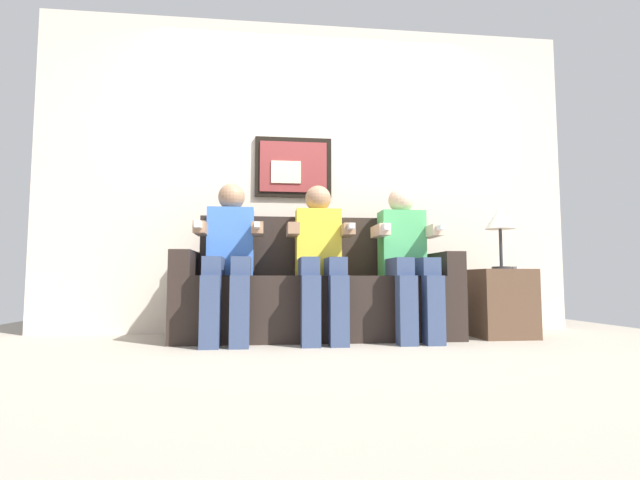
{
  "coord_description": "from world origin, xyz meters",
  "views": [
    {
      "loc": [
        -0.38,
        -3.14,
        0.42
      ],
      "look_at": [
        0.0,
        0.15,
        0.7
      ],
      "focal_mm": 26.73,
      "sensor_mm": 36.0,
      "label": 1
    }
  ],
  "objects_px": {
    "table_lamp": "(500,221)",
    "person_in_middle": "(320,254)",
    "person_on_left": "(229,253)",
    "person_on_right": "(407,254)",
    "spare_remote_on_table": "(515,268)",
    "couch": "(317,295)",
    "side_table_right": "(501,303)"
  },
  "relations": [
    {
      "from": "table_lamp",
      "to": "couch",
      "type": "bearing_deg",
      "value": 174.57
    },
    {
      "from": "person_in_middle",
      "to": "side_table_right",
      "type": "relative_size",
      "value": 2.22
    },
    {
      "from": "couch",
      "to": "person_on_left",
      "type": "bearing_deg",
      "value": -164.98
    },
    {
      "from": "couch",
      "to": "table_lamp",
      "type": "xyz_separation_m",
      "value": [
        1.36,
        -0.13,
        0.55
      ]
    },
    {
      "from": "person_on_right",
      "to": "spare_remote_on_table",
      "type": "xyz_separation_m",
      "value": [
        0.82,
        0.02,
        -0.1
      ]
    },
    {
      "from": "couch",
      "to": "person_on_right",
      "type": "bearing_deg",
      "value": -15.03
    },
    {
      "from": "person_on_right",
      "to": "person_in_middle",
      "type": "bearing_deg",
      "value": 179.96
    },
    {
      "from": "couch",
      "to": "person_on_left",
      "type": "height_order",
      "value": "person_on_left"
    },
    {
      "from": "person_on_left",
      "to": "side_table_right",
      "type": "distance_m",
      "value": 2.01
    },
    {
      "from": "side_table_right",
      "to": "spare_remote_on_table",
      "type": "bearing_deg",
      "value": -23.13
    },
    {
      "from": "couch",
      "to": "person_on_right",
      "type": "distance_m",
      "value": 0.71
    },
    {
      "from": "person_on_left",
      "to": "table_lamp",
      "type": "relative_size",
      "value": 2.41
    },
    {
      "from": "person_in_middle",
      "to": "person_on_right",
      "type": "distance_m",
      "value": 0.62
    },
    {
      "from": "spare_remote_on_table",
      "to": "couch",
      "type": "bearing_deg",
      "value": 174.19
    },
    {
      "from": "table_lamp",
      "to": "person_in_middle",
      "type": "bearing_deg",
      "value": -178.38
    },
    {
      "from": "person_on_left",
      "to": "person_in_middle",
      "type": "height_order",
      "value": "same"
    },
    {
      "from": "person_in_middle",
      "to": "spare_remote_on_table",
      "type": "distance_m",
      "value": 1.45
    },
    {
      "from": "couch",
      "to": "spare_remote_on_table",
      "type": "height_order",
      "value": "couch"
    },
    {
      "from": "couch",
      "to": "table_lamp",
      "type": "relative_size",
      "value": 4.36
    },
    {
      "from": "person_in_middle",
      "to": "table_lamp",
      "type": "height_order",
      "value": "person_in_middle"
    },
    {
      "from": "person_in_middle",
      "to": "person_on_left",
      "type": "bearing_deg",
      "value": -179.96
    },
    {
      "from": "person_on_left",
      "to": "person_on_right",
      "type": "relative_size",
      "value": 1.0
    },
    {
      "from": "person_in_middle",
      "to": "table_lamp",
      "type": "xyz_separation_m",
      "value": [
        1.36,
        0.04,
        0.25
      ]
    },
    {
      "from": "person_on_left",
      "to": "person_in_middle",
      "type": "distance_m",
      "value": 0.63
    },
    {
      "from": "person_on_left",
      "to": "side_table_right",
      "type": "bearing_deg",
      "value": 1.78
    },
    {
      "from": "side_table_right",
      "to": "person_on_left",
      "type": "bearing_deg",
      "value": -178.22
    },
    {
      "from": "person_in_middle",
      "to": "spare_remote_on_table",
      "type": "xyz_separation_m",
      "value": [
        1.45,
        0.02,
        -0.1
      ]
    },
    {
      "from": "person_on_left",
      "to": "person_on_right",
      "type": "xyz_separation_m",
      "value": [
        1.25,
        0.0,
        0.0
      ]
    },
    {
      "from": "person_on_left",
      "to": "person_in_middle",
      "type": "relative_size",
      "value": 1.0
    },
    {
      "from": "person_on_right",
      "to": "spare_remote_on_table",
      "type": "bearing_deg",
      "value": 1.42
    },
    {
      "from": "couch",
      "to": "table_lamp",
      "type": "height_order",
      "value": "table_lamp"
    },
    {
      "from": "table_lamp",
      "to": "spare_remote_on_table",
      "type": "distance_m",
      "value": 0.36
    }
  ]
}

